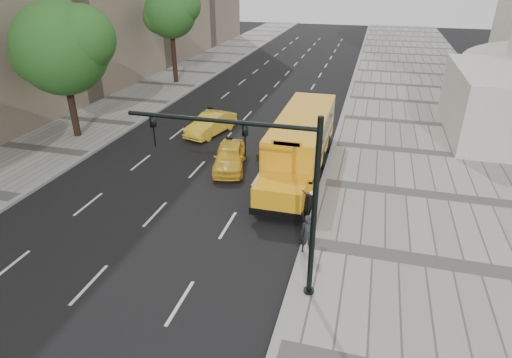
% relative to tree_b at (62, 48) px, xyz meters
% --- Properties ---
extents(ground, '(140.00, 140.00, 0.00)m').
position_rel_tree_b_xyz_m(ground, '(10.39, -2.57, -5.76)').
color(ground, black).
rests_on(ground, ground).
extents(sidewalk_museum, '(12.00, 140.00, 0.15)m').
position_rel_tree_b_xyz_m(sidewalk_museum, '(22.39, -2.57, -5.68)').
color(sidewalk_museum, gray).
rests_on(sidewalk_museum, ground).
extents(sidewalk_far, '(6.00, 140.00, 0.15)m').
position_rel_tree_b_xyz_m(sidewalk_far, '(-0.61, -2.57, -5.68)').
color(sidewalk_far, gray).
rests_on(sidewalk_far, ground).
extents(curb_museum, '(0.30, 140.00, 0.15)m').
position_rel_tree_b_xyz_m(curb_museum, '(16.39, -2.57, -5.68)').
color(curb_museum, gray).
rests_on(curb_museum, ground).
extents(curb_far, '(0.30, 140.00, 0.15)m').
position_rel_tree_b_xyz_m(curb_far, '(2.39, -2.57, -5.68)').
color(curb_far, gray).
rests_on(curb_far, ground).
extents(tree_b, '(6.29, 5.60, 8.51)m').
position_rel_tree_b_xyz_m(tree_b, '(0.00, 0.00, 0.00)').
color(tree_b, black).
rests_on(tree_b, ground).
extents(tree_c, '(5.19, 4.61, 8.78)m').
position_rel_tree_b_xyz_m(tree_c, '(-0.02, 15.25, 0.75)').
color(tree_c, black).
rests_on(tree_c, ground).
extents(school_bus, '(2.96, 11.56, 3.19)m').
position_rel_tree_b_xyz_m(school_bus, '(14.89, -0.87, -3.99)').
color(school_bus, '#FCA816').
rests_on(school_bus, ground).
extents(taxi_near, '(2.51, 4.34, 1.39)m').
position_rel_tree_b_xyz_m(taxi_near, '(11.11, -1.93, -5.07)').
color(taxi_near, yellow).
rests_on(taxi_near, ground).
extents(taxi_far, '(2.55, 4.48, 1.40)m').
position_rel_tree_b_xyz_m(taxi_far, '(8.16, 2.96, -5.06)').
color(taxi_far, yellow).
rests_on(taxi_far, ground).
extents(pedestrian, '(0.65, 0.50, 1.58)m').
position_rel_tree_b_xyz_m(pedestrian, '(16.54, -8.77, -4.82)').
color(pedestrian, '#232629').
rests_on(pedestrian, sidewalk_museum).
extents(traffic_signal, '(6.18, 0.36, 6.40)m').
position_rel_tree_b_xyz_m(traffic_signal, '(15.59, -11.07, -1.67)').
color(traffic_signal, black).
rests_on(traffic_signal, ground).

